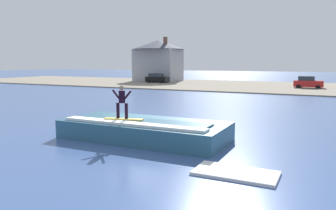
% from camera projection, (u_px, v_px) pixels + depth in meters
% --- Properties ---
extents(ground_plane, '(260.00, 260.00, 0.00)m').
position_uv_depth(ground_plane, '(135.00, 134.00, 17.87)').
color(ground_plane, '#3D5992').
extents(wave_crest, '(8.42, 3.64, 1.04)m').
position_uv_depth(wave_crest, '(144.00, 130.00, 16.61)').
color(wave_crest, '#2C5B73').
rests_on(wave_crest, ground_plane).
extents(surfboard, '(2.03, 0.80, 0.06)m').
position_uv_depth(surfboard, '(124.00, 119.00, 16.32)').
color(surfboard, '#EAD159').
rests_on(surfboard, wave_crest).
extents(surfer, '(1.14, 0.32, 1.66)m').
position_uv_depth(surfer, '(122.00, 100.00, 16.24)').
color(surfer, black).
rests_on(surfer, surfboard).
extents(shoreline_bank, '(120.00, 25.27, 0.15)m').
position_uv_depth(shoreline_bank, '(263.00, 86.00, 52.25)').
color(shoreline_bank, gray).
rests_on(shoreline_bank, ground_plane).
extents(car_near_shore, '(4.17, 2.20, 1.86)m').
position_uv_depth(car_near_shore, '(157.00, 78.00, 60.58)').
color(car_near_shore, black).
rests_on(car_near_shore, ground_plane).
extents(car_far_shore, '(4.02, 2.05, 1.86)m').
position_uv_depth(car_far_shore, '(308.00, 82.00, 47.90)').
color(car_far_shore, red).
rests_on(car_far_shore, ground_plane).
extents(house_with_chimney, '(10.50, 10.50, 8.77)m').
position_uv_depth(house_with_chimney, '(158.00, 58.00, 65.73)').
color(house_with_chimney, '#9EA3AD').
rests_on(house_with_chimney, ground_plane).
extents(whitewater_patch, '(2.87, 1.52, 0.10)m').
position_uv_depth(whitewater_patch, '(236.00, 173.00, 11.41)').
color(whitewater_patch, silver).
rests_on(whitewater_patch, ground_plane).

